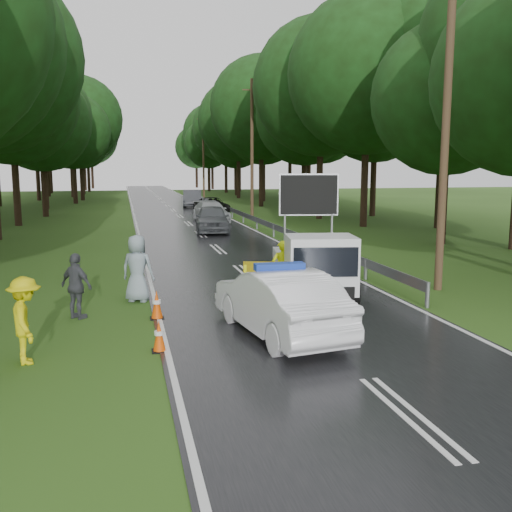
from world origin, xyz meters
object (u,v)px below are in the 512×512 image
object	(u,v)px
queue_car_first	(212,219)
queue_car_third	(212,206)
queue_car_fourth	(192,198)
civilian	(330,275)
work_truck	(314,265)
police_sedan	(279,303)
queue_car_second	(211,212)
officer	(282,269)
barrier	(298,273)

from	to	relation	value
queue_car_first	queue_car_third	distance (m)	12.13
queue_car_first	queue_car_fourth	bearing A→B (deg)	92.54
civilian	work_truck	bearing A→B (deg)	99.02
queue_car_first	queue_car_fourth	xyz separation A→B (m)	(1.36, 21.02, 0.01)
police_sedan	queue_car_second	bearing A→B (deg)	-104.57
police_sedan	officer	distance (m)	3.65
police_sedan	barrier	bearing A→B (deg)	-124.93
police_sedan	queue_car_second	distance (m)	26.47
queue_car_fourth	queue_car_second	bearing A→B (deg)	-84.76
work_truck	barrier	world-z (taller)	work_truck
work_truck	officer	size ratio (longest dim) A/B	2.77
queue_car_first	queue_car_second	distance (m)	6.06
police_sedan	queue_car_first	size ratio (longest dim) A/B	1.02
queue_car_first	police_sedan	bearing A→B (deg)	-88.28
police_sedan	queue_car_first	bearing A→B (deg)	-103.81
work_truck	barrier	size ratio (longest dim) A/B	1.62
officer	queue_car_fourth	xyz separation A→B (m)	(1.93, 37.88, -0.04)
queue_car_first	barrier	bearing A→B (deg)	-85.08
barrier	officer	bearing A→B (deg)	113.65
officer	queue_car_third	size ratio (longest dim) A/B	0.34
barrier	queue_car_third	world-z (taller)	queue_car_third
police_sedan	barrier	distance (m)	2.78
civilian	queue_car_third	distance (m)	29.91
queue_car_second	queue_car_third	world-z (taller)	queue_car_second
police_sedan	work_truck	bearing A→B (deg)	-129.16
queue_car_first	officer	bearing A→B (deg)	-85.68
queue_car_first	queue_car_third	xyz separation A→B (m)	(1.80, 12.00, -0.10)
queue_car_first	queue_car_second	size ratio (longest dim) A/B	0.95
police_sedan	queue_car_first	xyz separation A→B (m)	(1.61, 20.36, 0.04)
civilian	queue_car_third	xyz separation A→B (m)	(1.28, 29.88, -0.14)
barrier	queue_car_first	distance (m)	17.86
queue_car_fourth	barrier	bearing A→B (deg)	-85.33
civilian	queue_car_first	distance (m)	17.89
queue_car_first	queue_car_second	bearing A→B (deg)	88.39
queue_car_first	queue_car_third	world-z (taller)	queue_car_first
work_truck	queue_car_third	xyz separation A→B (m)	(1.42, 28.89, -0.27)
queue_car_first	queue_car_third	size ratio (longest dim) A/B	0.94
barrier	queue_car_fourth	size ratio (longest dim) A/B	0.59
officer	queue_car_second	bearing A→B (deg)	-98.56
barrier	officer	xyz separation A→B (m)	(-0.16, 1.00, -0.08)
queue_car_third	queue_car_fourth	distance (m)	9.03
queue_car_third	queue_car_fourth	size ratio (longest dim) A/B	1.02
work_truck	queue_car_third	world-z (taller)	work_truck
work_truck	queue_car_first	size ratio (longest dim) A/B	1.01
civilian	officer	bearing A→B (deg)	137.84
queue_car_first	queue_car_second	xyz separation A→B (m)	(0.83, 6.00, -0.08)
civilian	queue_car_second	size ratio (longest dim) A/B	0.34
queue_car_second	queue_car_first	bearing A→B (deg)	-100.95
civilian	barrier	bearing A→B (deg)	179.91
queue_car_second	police_sedan	bearing A→B (deg)	-98.39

